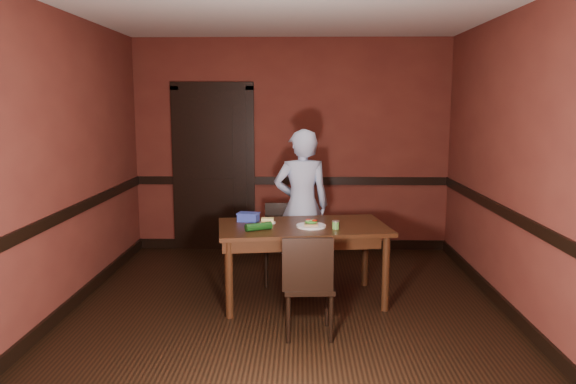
{
  "coord_description": "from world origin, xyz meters",
  "views": [
    {
      "loc": [
        0.12,
        -4.91,
        1.88
      ],
      "look_at": [
        0.0,
        0.35,
        1.05
      ],
      "focal_mm": 35.0,
      "sensor_mm": 36.0,
      "label": 1
    }
  ],
  "objects_px": {
    "person": "(302,206)",
    "sauce_jar": "(336,225)",
    "dining_table": "(303,263)",
    "sandwich_plate": "(311,225)",
    "chair_far": "(282,244)",
    "food_tub": "(248,217)",
    "chair_near": "(309,284)",
    "cheese_saucer": "(268,221)"
  },
  "relations": [
    {
      "from": "chair_far",
      "to": "food_tub",
      "type": "height_order",
      "value": "chair_far"
    },
    {
      "from": "dining_table",
      "to": "sandwich_plate",
      "type": "height_order",
      "value": "sandwich_plate"
    },
    {
      "from": "sauce_jar",
      "to": "cheese_saucer",
      "type": "distance_m",
      "value": 0.69
    },
    {
      "from": "chair_far",
      "to": "sandwich_plate",
      "type": "distance_m",
      "value": 0.77
    },
    {
      "from": "chair_near",
      "to": "dining_table",
      "type": "bearing_deg",
      "value": -89.79
    },
    {
      "from": "chair_near",
      "to": "sauce_jar",
      "type": "height_order",
      "value": "chair_near"
    },
    {
      "from": "person",
      "to": "food_tub",
      "type": "bearing_deg",
      "value": 34.51
    },
    {
      "from": "person",
      "to": "cheese_saucer",
      "type": "bearing_deg",
      "value": 51.34
    },
    {
      "from": "person",
      "to": "sauce_jar",
      "type": "xyz_separation_m",
      "value": [
        0.31,
        -0.8,
        -0.03
      ]
    },
    {
      "from": "cheese_saucer",
      "to": "food_tub",
      "type": "height_order",
      "value": "food_tub"
    },
    {
      "from": "chair_far",
      "to": "chair_near",
      "type": "xyz_separation_m",
      "value": [
        0.27,
        -1.35,
        0.01
      ]
    },
    {
      "from": "person",
      "to": "sandwich_plate",
      "type": "bearing_deg",
      "value": 88.85
    },
    {
      "from": "chair_near",
      "to": "cheese_saucer",
      "type": "distance_m",
      "value": 1.03
    },
    {
      "from": "person",
      "to": "sandwich_plate",
      "type": "relative_size",
      "value": 5.81
    },
    {
      "from": "dining_table",
      "to": "cheese_saucer",
      "type": "relative_size",
      "value": 10.11
    },
    {
      "from": "sandwich_plate",
      "to": "cheese_saucer",
      "type": "relative_size",
      "value": 1.79
    },
    {
      "from": "chair_far",
      "to": "food_tub",
      "type": "bearing_deg",
      "value": -132.14
    },
    {
      "from": "dining_table",
      "to": "chair_far",
      "type": "bearing_deg",
      "value": 103.52
    },
    {
      "from": "dining_table",
      "to": "cheese_saucer",
      "type": "xyz_separation_m",
      "value": [
        -0.34,
        0.09,
        0.39
      ]
    },
    {
      "from": "food_tub",
      "to": "cheese_saucer",
      "type": "bearing_deg",
      "value": -8.68
    },
    {
      "from": "person",
      "to": "sauce_jar",
      "type": "height_order",
      "value": "person"
    },
    {
      "from": "sandwich_plate",
      "to": "food_tub",
      "type": "relative_size",
      "value": 1.22
    },
    {
      "from": "dining_table",
      "to": "chair_far",
      "type": "height_order",
      "value": "chair_far"
    },
    {
      "from": "person",
      "to": "sauce_jar",
      "type": "bearing_deg",
      "value": 103.29
    },
    {
      "from": "sandwich_plate",
      "to": "cheese_saucer",
      "type": "bearing_deg",
      "value": 158.4
    },
    {
      "from": "food_tub",
      "to": "dining_table",
      "type": "bearing_deg",
      "value": -4.29
    },
    {
      "from": "chair_far",
      "to": "sandwich_plate",
      "type": "xyz_separation_m",
      "value": [
        0.3,
        -0.62,
        0.35
      ]
    },
    {
      "from": "chair_far",
      "to": "chair_near",
      "type": "distance_m",
      "value": 1.38
    },
    {
      "from": "dining_table",
      "to": "cheese_saucer",
      "type": "distance_m",
      "value": 0.52
    },
    {
      "from": "chair_near",
      "to": "food_tub",
      "type": "xyz_separation_m",
      "value": [
        -0.58,
        0.97,
        0.36
      ]
    },
    {
      "from": "chair_near",
      "to": "person",
      "type": "distance_m",
      "value": 1.5
    },
    {
      "from": "chair_far",
      "to": "sandwich_plate",
      "type": "relative_size",
      "value": 2.96
    },
    {
      "from": "chair_far",
      "to": "sauce_jar",
      "type": "relative_size",
      "value": 10.55
    },
    {
      "from": "chair_near",
      "to": "person",
      "type": "height_order",
      "value": "person"
    },
    {
      "from": "chair_far",
      "to": "food_tub",
      "type": "xyz_separation_m",
      "value": [
        -0.31,
        -0.38,
        0.37
      ]
    },
    {
      "from": "person",
      "to": "food_tub",
      "type": "height_order",
      "value": "person"
    },
    {
      "from": "sandwich_plate",
      "to": "chair_far",
      "type": "bearing_deg",
      "value": 115.48
    },
    {
      "from": "person",
      "to": "food_tub",
      "type": "relative_size",
      "value": 7.1
    },
    {
      "from": "sandwich_plate",
      "to": "dining_table",
      "type": "bearing_deg",
      "value": 135.06
    },
    {
      "from": "dining_table",
      "to": "sauce_jar",
      "type": "distance_m",
      "value": 0.53
    },
    {
      "from": "chair_near",
      "to": "person",
      "type": "relative_size",
      "value": 0.53
    },
    {
      "from": "cheese_saucer",
      "to": "chair_near",
      "type": "bearing_deg",
      "value": -66.72
    }
  ]
}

